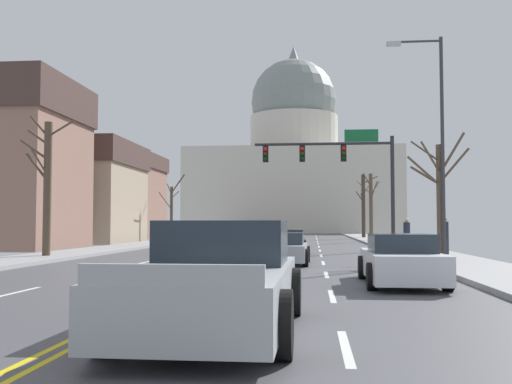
{
  "coord_description": "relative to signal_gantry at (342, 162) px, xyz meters",
  "views": [
    {
      "loc": [
        3.1,
        -21.23,
        1.55
      ],
      "look_at": [
        -1.71,
        28.94,
        4.2
      ],
      "focal_mm": 41.46,
      "sensor_mm": 36.0,
      "label": 1
    }
  ],
  "objects": [
    {
      "name": "pedestrian_01",
      "position": [
        4.3,
        -6.22,
        -3.91
      ],
      "size": [
        0.35,
        0.34,
        1.69
      ],
      "color": "#33333D",
      "rests_on": "ground"
    },
    {
      "name": "sedan_near_01",
      "position": [
        -2.8,
        -11.34,
        -4.44
      ],
      "size": [
        2.05,
        4.24,
        1.19
      ],
      "color": "#9EA3A8",
      "rests_on": "ground"
    },
    {
      "name": "sedan_oncoming_01",
      "position": [
        -6.44,
        19.12,
        -4.4
      ],
      "size": [
        2.1,
        4.43,
        1.26
      ],
      "color": "#B71414",
      "rests_on": "ground"
    },
    {
      "name": "flank_building_00",
      "position": [
        -19.91,
        10.8,
        -1.03
      ],
      "size": [
        8.84,
        9.6,
        7.81
      ],
      "color": "tan",
      "rests_on": "ground"
    },
    {
      "name": "bare_tree_02",
      "position": [
        3.09,
        15.16,
        -2.0
      ],
      "size": [
        1.85,
        1.3,
        5.45
      ],
      "color": "brown",
      "rests_on": "ground"
    },
    {
      "name": "signal_gantry",
      "position": [
        0.0,
        0.0,
        0.0
      ],
      "size": [
        7.91,
        0.41,
        6.73
      ],
      "color": "#28282D",
      "rests_on": "ground"
    },
    {
      "name": "bare_tree_04",
      "position": [
        3.37,
        25.58,
        -1.65
      ],
      "size": [
        2.04,
        1.73,
        6.24
      ],
      "color": "#423328",
      "rests_on": "ground"
    },
    {
      "name": "bare_tree_00",
      "position": [
        3.36,
        -9.82,
        -2.34
      ],
      "size": [
        2.55,
        2.34,
        5.07
      ],
      "color": "brown",
      "rests_on": "ground"
    },
    {
      "name": "pickup_truck_near_03",
      "position": [
        -3.05,
        -25.17,
        -4.28
      ],
      "size": [
        2.35,
        5.41,
        1.59
      ],
      "color": "#ADB2B7",
      "rests_on": "ground"
    },
    {
      "name": "ground",
      "position": [
        -4.77,
        -12.5,
        -4.97
      ],
      "size": [
        20.0,
        180.0,
        0.2
      ],
      "color": "#4D4D52"
    },
    {
      "name": "capitol_building",
      "position": [
        -4.77,
        65.9,
        5.74
      ],
      "size": [
        33.78,
        23.14,
        31.75
      ],
      "color": "beige",
      "rests_on": "ground"
    },
    {
      "name": "sedan_near_00",
      "position": [
        -2.95,
        -4.67,
        -4.41
      ],
      "size": [
        2.1,
        4.69,
        1.23
      ],
      "color": "black",
      "rests_on": "ground"
    },
    {
      "name": "sedan_oncoming_03",
      "position": [
        -6.64,
        37.23,
        -4.43
      ],
      "size": [
        2.17,
        4.7,
        1.18
      ],
      "color": "silver",
      "rests_on": "ground"
    },
    {
      "name": "sedan_near_02",
      "position": [
        0.54,
        -18.46,
        -4.39
      ],
      "size": [
        1.95,
        4.6,
        1.28
      ],
      "color": "silver",
      "rests_on": "ground"
    },
    {
      "name": "bare_tree_03",
      "position": [
        -13.24,
        -8.97,
        -1.75
      ],
      "size": [
        2.36,
        0.95,
        6.16
      ],
      "color": "#4C3D2D",
      "rests_on": "ground"
    },
    {
      "name": "sedan_oncoming_00",
      "position": [
        -9.76,
        7.6,
        -4.42
      ],
      "size": [
        2.07,
        4.34,
        1.2
      ],
      "color": "black",
      "rests_on": "ground"
    },
    {
      "name": "sedan_oncoming_02",
      "position": [
        -9.86,
        28.82,
        -4.41
      ],
      "size": [
        2.09,
        4.64,
        1.24
      ],
      "color": "navy",
      "rests_on": "ground"
    },
    {
      "name": "flank_building_01",
      "position": [
        -22.66,
        27.09,
        -0.58
      ],
      "size": [
        9.76,
        8.9,
        8.71
      ],
      "color": "#8C6656",
      "rests_on": "ground"
    },
    {
      "name": "street_lamp_right",
      "position": [
        3.17,
        -10.08,
        0.27
      ],
      "size": [
        2.2,
        0.24,
        8.78
      ],
      "color": "#333338",
      "rests_on": "ground"
    },
    {
      "name": "pedestrian_00",
      "position": [
        3.13,
        -2.87,
        -3.93
      ],
      "size": [
        0.35,
        0.34,
        1.66
      ],
      "color": "black",
      "rests_on": "ground"
    },
    {
      "name": "bare_tree_01",
      "position": [
        -13.65,
        15.79,
        -2.28
      ],
      "size": [
        2.07,
        2.11,
        5.58
      ],
      "color": "#4C3D2D",
      "rests_on": "ground"
    }
  ]
}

